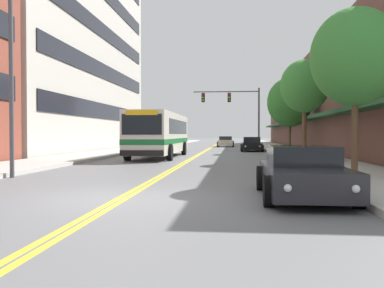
{
  "coord_description": "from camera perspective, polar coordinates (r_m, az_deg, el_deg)",
  "views": [
    {
      "loc": [
        2.75,
        -10.2,
        1.58
      ],
      "look_at": [
        0.01,
        17.23,
        0.94
      ],
      "focal_mm": 40.0,
      "sensor_mm": 36.0,
      "label": 1
    }
  ],
  "objects": [
    {
      "name": "car_black_parked_right_mid",
      "position": [
        40.05,
        7.96,
        -0.08
      ],
      "size": [
        2.03,
        4.61,
        1.32
      ],
      "color": "black",
      "rests_on": "ground_plane"
    },
    {
      "name": "sidewalk_left",
      "position": [
        48.3,
        -6.41,
        -0.46
      ],
      "size": [
        3.75,
        106.0,
        0.16
      ],
      "color": "#B2ADA5",
      "rests_on": "ground_plane"
    },
    {
      "name": "sidewalk_right",
      "position": [
        47.45,
        11.29,
        -0.51
      ],
      "size": [
        3.75,
        106.0,
        0.16
      ],
      "color": "#B2ADA5",
      "rests_on": "ground_plane"
    },
    {
      "name": "car_charcoal_parked_right_foreground",
      "position": [
        10.99,
        14.52,
        -3.82
      ],
      "size": [
        2.11,
        4.7,
        1.28
      ],
      "color": "#232328",
      "rests_on": "ground_plane"
    },
    {
      "name": "city_bus",
      "position": [
        29.6,
        -4.26,
        1.51
      ],
      "size": [
        2.86,
        11.73,
        2.96
      ],
      "color": "silver",
      "rests_on": "ground_plane"
    },
    {
      "name": "traffic_signal_mast",
      "position": [
        44.0,
        5.85,
        5.13
      ],
      "size": [
        6.76,
        0.38,
        6.28
      ],
      "color": "#47474C",
      "rests_on": "ground_plane"
    },
    {
      "name": "car_champagne_moving_lead",
      "position": [
        53.88,
        4.51,
        0.3
      ],
      "size": [
        2.07,
        4.4,
        1.3
      ],
      "color": "beige",
      "rests_on": "ground_plane"
    },
    {
      "name": "centre_line",
      "position": [
        47.31,
        2.36,
        -0.59
      ],
      "size": [
        0.34,
        106.0,
        0.01
      ],
      "color": "yellow",
      "rests_on": "ground_plane"
    },
    {
      "name": "car_navy_parked_left_mid",
      "position": [
        44.25,
        -3.65,
        0.07
      ],
      "size": [
        2.04,
        4.36,
        1.33
      ],
      "color": "#19234C",
      "rests_on": "ground_plane"
    },
    {
      "name": "ground_plane",
      "position": [
        47.31,
        2.36,
        -0.59
      ],
      "size": [
        240.0,
        240.0,
        0.0
      ],
      "primitive_type": "plane",
      "color": "slate"
    },
    {
      "name": "street_tree_right_mid",
      "position": [
        25.06,
        14.77,
        7.43
      ],
      "size": [
        2.71,
        2.71,
        5.62
      ],
      "color": "brown",
      "rests_on": "sidewalk_right"
    },
    {
      "name": "office_tower_left",
      "position": [
        45.22,
        -19.07,
        15.97
      ],
      "size": [
        12.08,
        31.03,
        26.14
      ],
      "color": "#BCB7AD",
      "rests_on": "ground_plane"
    },
    {
      "name": "street_tree_right_far",
      "position": [
        36.76,
        12.89,
        5.45
      ],
      "size": [
        3.74,
        3.74,
        6.15
      ],
      "color": "brown",
      "rests_on": "sidewalk_right"
    },
    {
      "name": "street_tree_right_near",
      "position": [
        15.39,
        20.95,
        10.75
      ],
      "size": [
        2.95,
        2.95,
        5.59
      ],
      "color": "brown",
      "rests_on": "sidewalk_right"
    },
    {
      "name": "street_lamp_left_near",
      "position": [
        17.13,
        -22.24,
        14.17
      ],
      "size": [
        2.19,
        0.28,
        9.31
      ],
      "color": "#47474C",
      "rests_on": "ground_plane"
    },
    {
      "name": "storefront_row_right",
      "position": [
        48.5,
        18.53,
        4.72
      ],
      "size": [
        9.1,
        68.0,
        9.04
      ],
      "color": "brown",
      "rests_on": "ground_plane"
    }
  ]
}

